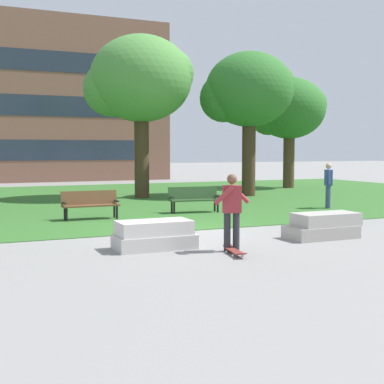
% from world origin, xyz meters
% --- Properties ---
extents(ground_plane, '(140.00, 140.00, 0.00)m').
position_xyz_m(ground_plane, '(0.00, 0.00, 0.00)').
color(ground_plane, gray).
extents(grass_lawn, '(40.00, 20.00, 0.02)m').
position_xyz_m(grass_lawn, '(0.00, 10.00, 0.01)').
color(grass_lawn, '#336628').
rests_on(grass_lawn, ground).
extents(concrete_block_center, '(1.80, 0.90, 0.64)m').
position_xyz_m(concrete_block_center, '(-1.66, -2.08, 0.31)').
color(concrete_block_center, '#BCB7B2').
rests_on(concrete_block_center, ground).
extents(concrete_block_left, '(1.87, 0.90, 0.64)m').
position_xyz_m(concrete_block_left, '(2.75, -2.41, 0.31)').
color(concrete_block_left, '#9E9991').
rests_on(concrete_block_left, ground).
extents(person_skateboarder, '(0.96, 0.47, 1.71)m').
position_xyz_m(person_skateboarder, '(-0.21, -3.07, 0.97)').
color(person_skateboarder, '#28282D').
rests_on(person_skateboarder, ground).
extents(skateboard, '(0.36, 1.04, 0.14)m').
position_xyz_m(skateboard, '(-0.33, -3.44, 0.09)').
color(skateboard, maroon).
rests_on(skateboard, ground).
extents(park_bench_near_left, '(1.80, 0.55, 0.90)m').
position_xyz_m(park_bench_near_left, '(-1.87, 3.47, 0.54)').
color(park_bench_near_left, brown).
rests_on(park_bench_near_left, grass_lawn).
extents(park_bench_near_right, '(1.85, 0.73, 0.90)m').
position_xyz_m(park_bench_near_right, '(1.92, 3.85, 0.54)').
color(park_bench_near_right, '#284723').
rests_on(park_bench_near_right, grass_lawn).
extents(tree_far_right, '(4.38, 4.17, 6.84)m').
position_xyz_m(tree_far_right, '(7.02, 9.07, 4.99)').
color(tree_far_right, '#42301E').
rests_on(tree_far_right, grass_lawn).
extents(tree_near_right, '(4.86, 4.63, 7.41)m').
position_xyz_m(tree_near_right, '(1.98, 10.13, 5.36)').
color(tree_near_right, '#42301E').
rests_on(tree_near_right, grass_lawn).
extents(tree_near_left, '(4.35, 4.15, 6.36)m').
position_xyz_m(tree_near_left, '(11.85, 12.89, 4.53)').
color(tree_near_left, '#4C3823').
rests_on(tree_near_left, grass_lawn).
extents(person_bystander_near_lawn, '(0.41, 0.59, 1.71)m').
position_xyz_m(person_bystander_near_lawn, '(7.14, 3.07, 0.98)').
color(person_bystander_near_lawn, '#384C7A').
rests_on(person_bystander_near_lawn, grass_lawn).
extents(building_facade_distant, '(22.45, 1.03, 11.53)m').
position_xyz_m(building_facade_distant, '(-2.42, 24.50, 5.76)').
color(building_facade_distant, brown).
rests_on(building_facade_distant, ground).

